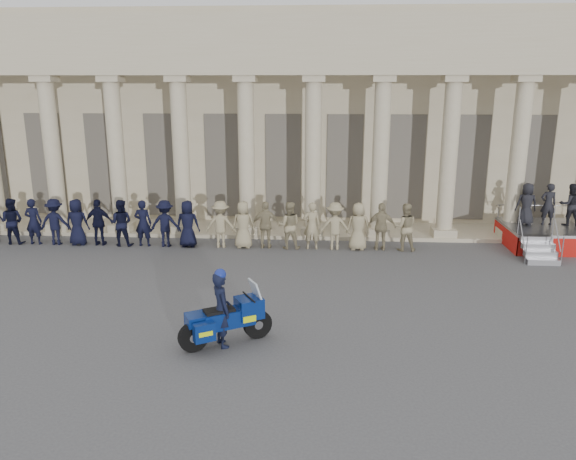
{
  "coord_description": "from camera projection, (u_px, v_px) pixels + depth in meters",
  "views": [
    {
      "loc": [
        1.65,
        -13.8,
        6.1
      ],
      "look_at": [
        0.63,
        3.01,
        1.6
      ],
      "focal_mm": 35.0,
      "sensor_mm": 36.0,
      "label": 1
    }
  ],
  "objects": [
    {
      "name": "ground",
      "position": [
        258.0,
        316.0,
        14.98
      ],
      "size": [
        90.0,
        90.0,
        0.0
      ],
      "primitive_type": "plane",
      "color": "#47474A",
      "rests_on": "ground"
    },
    {
      "name": "motorcycle",
      "position": [
        227.0,
        319.0,
        13.25
      ],
      "size": [
        2.1,
        1.52,
        1.5
      ],
      "rotation": [
        0.0,
        0.0,
        0.51
      ],
      "color": "black",
      "rests_on": "ground"
    },
    {
      "name": "officer_rank",
      "position": [
        149.0,
        223.0,
        21.15
      ],
      "size": [
        20.04,
        0.67,
        1.78
      ],
      "color": "black",
      "rests_on": "ground"
    },
    {
      "name": "rider",
      "position": [
        221.0,
        308.0,
        13.11
      ],
      "size": [
        0.71,
        0.8,
        1.92
      ],
      "rotation": [
        0.0,
        0.0,
        2.09
      ],
      "color": "black",
      "rests_on": "ground"
    },
    {
      "name": "reviewing_stand",
      "position": [
        562.0,
        215.0,
        21.0
      ],
      "size": [
        3.89,
        3.82,
        2.39
      ],
      "color": "gray",
      "rests_on": "ground"
    },
    {
      "name": "building",
      "position": [
        290.0,
        113.0,
        28.03
      ],
      "size": [
        40.0,
        12.5,
        9.0
      ],
      "color": "tan",
      "rests_on": "ground"
    }
  ]
}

